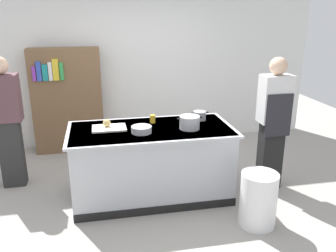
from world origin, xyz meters
TOP-DOWN VIEW (x-y plane):
  - ground_plane at (0.00, 0.00)m, footprint 10.00×10.00m
  - back_wall at (0.00, 2.10)m, footprint 6.40×0.12m
  - counter_island at (0.00, -0.00)m, footprint 1.98×0.98m
  - cutting_board at (-0.49, 0.08)m, footprint 0.40×0.28m
  - onion at (-0.52, 0.11)m, footprint 0.09×0.09m
  - stock_pot at (0.45, -0.10)m, footprint 0.31×0.24m
  - sauce_pan at (0.67, 0.23)m, footprint 0.23×0.17m
  - mixing_bowl at (-0.13, -0.13)m, footprint 0.24×0.24m
  - juice_cup at (0.06, 0.22)m, footprint 0.07×0.07m
  - trash_bin at (1.03, -0.87)m, footprint 0.40×0.40m
  - person_chef at (1.56, -0.06)m, footprint 0.38×0.25m
  - person_guest at (-1.76, 0.66)m, footprint 0.38×0.24m
  - bookshelf at (-1.09, 1.80)m, footprint 1.10×0.31m

SIDE VIEW (x-z plane):
  - ground_plane at x=0.00m, z-range 0.00..0.00m
  - trash_bin at x=1.03m, z-range 0.00..0.61m
  - counter_island at x=0.00m, z-range 0.02..0.92m
  - bookshelf at x=-1.09m, z-range 0.00..1.70m
  - cutting_board at x=-0.49m, z-range 0.90..0.92m
  - person_guest at x=-1.76m, z-range 0.05..1.77m
  - person_chef at x=1.56m, z-range 0.05..1.77m
  - mixing_bowl at x=-0.13m, z-range 0.90..0.98m
  - juice_cup at x=0.06m, z-range 0.90..1.00m
  - sauce_pan at x=0.67m, z-range 0.90..1.01m
  - onion at x=-0.52m, z-range 0.92..1.01m
  - stock_pot at x=0.45m, z-range 0.90..1.06m
  - back_wall at x=0.00m, z-range 0.00..3.00m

